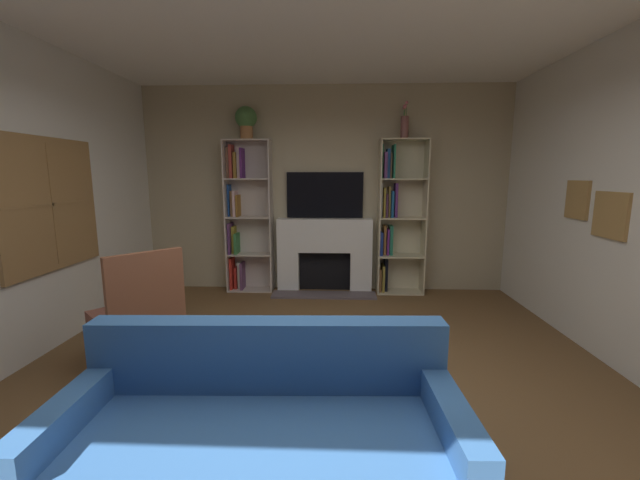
{
  "coord_description": "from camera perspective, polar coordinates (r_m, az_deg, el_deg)",
  "views": [
    {
      "loc": [
        0.15,
        -2.64,
        1.65
      ],
      "look_at": [
        0.0,
        1.16,
        1.01
      ],
      "focal_mm": 21.77,
      "sensor_mm": 36.0,
      "label": 1
    }
  ],
  "objects": [
    {
      "name": "wall_back_accent",
      "position": [
        5.57,
        0.74,
        7.33
      ],
      "size": [
        5.22,
        0.06,
        2.87
      ],
      "primitive_type": "cube",
      "color": "tan",
      "rests_on": "ground_plane"
    },
    {
      "name": "armchair",
      "position": [
        3.66,
        -25.07,
        -9.5
      ],
      "size": [
        0.89,
        0.89,
        1.05
      ],
      "color": "brown",
      "rests_on": "ground_plane"
    },
    {
      "name": "bookshelf_right",
      "position": [
        5.51,
        10.98,
        3.33
      ],
      "size": [
        0.64,
        0.32,
        2.13
      ],
      "color": "beige",
      "rests_on": "ground_plane"
    },
    {
      "name": "bookshelf_left",
      "position": [
        5.62,
        -11.08,
        3.35
      ],
      "size": [
        0.64,
        0.28,
        2.13
      ],
      "color": "beige",
      "rests_on": "ground_plane"
    },
    {
      "name": "tv",
      "position": [
        5.52,
        0.73,
        6.61
      ],
      "size": [
        1.07,
        0.06,
        0.64
      ],
      "primitive_type": "cube",
      "color": "black",
      "rests_on": "fireplace"
    },
    {
      "name": "vase_with_flowers",
      "position": [
        5.5,
        12.33,
        16.07
      ],
      "size": [
        0.11,
        0.11,
        0.49
      ],
      "color": "brown",
      "rests_on": "bookshelf_right"
    },
    {
      "name": "potted_plant",
      "position": [
        5.57,
        -10.81,
        16.94
      ],
      "size": [
        0.29,
        0.29,
        0.44
      ],
      "color": "#AF7443",
      "rests_on": "bookshelf_left"
    },
    {
      "name": "ground_plane",
      "position": [
        3.12,
        -0.94,
        -22.38
      ],
      "size": [
        6.94,
        6.94,
        0.0
      ],
      "primitive_type": "plane",
      "color": "brown"
    },
    {
      "name": "couch",
      "position": [
        2.25,
        -8.56,
        -27.96
      ],
      "size": [
        2.01,
        0.92,
        0.85
      ],
      "color": "#3465A4",
      "rests_on": "ground_plane"
    },
    {
      "name": "fireplace",
      "position": [
        5.52,
        0.68,
        -1.9
      ],
      "size": [
        1.43,
        0.54,
        1.04
      ],
      "color": "white",
      "rests_on": "ground_plane"
    }
  ]
}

